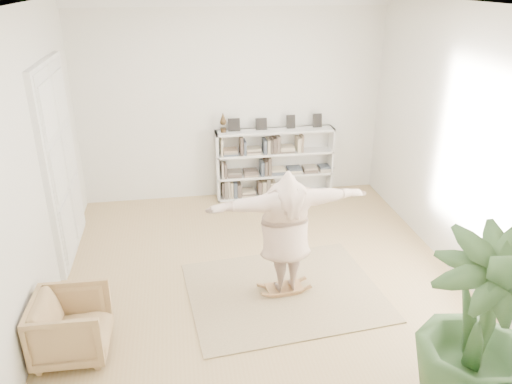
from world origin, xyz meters
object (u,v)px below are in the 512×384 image
Objects in this scene: bookshelf at (274,164)px; person at (286,229)px; houseplant at (479,330)px; rocker_board at (284,288)px; armchair at (72,326)px.

person is (-0.49, -3.18, 0.32)m from bookshelf.
bookshelf is 3.23m from person.
person is at bearing 120.80° from houseplant.
bookshelf is 4.40× the size of rocker_board.
houseplant is at bearing -64.72° from rocker_board.
rocker_board is 0.26× the size of houseplant.
houseplant is (0.82, -5.37, 0.32)m from bookshelf.
person is (2.56, 0.75, 0.59)m from armchair.
rocker_board is 0.24× the size of person.
bookshelf is 1.07× the size of person.
houseplant is (1.30, -2.19, -0.00)m from person.
bookshelf is 4.98m from armchair.
rocker_board is at bearing -72.22° from armchair.
armchair is 0.42× the size of houseplant.
rocker_board is at bearing -98.73° from bookshelf.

